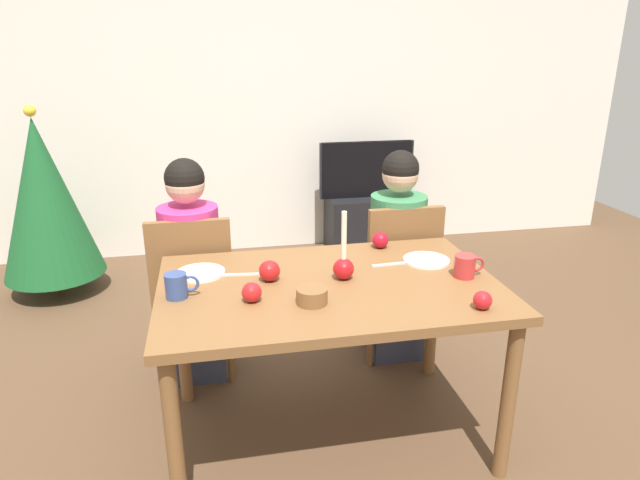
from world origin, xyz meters
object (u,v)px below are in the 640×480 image
Objects in this scene: mug_right at (465,266)px; apple_far_edge at (269,271)px; dining_table at (329,301)px; tv_stand at (365,224)px; apple_by_left_plate at (252,292)px; chair_left at (193,288)px; person_right_child at (396,260)px; candle_centerpiece at (344,265)px; tv at (367,169)px; apple_near_candle at (380,240)px; bowl_walnuts at (312,296)px; chair_right at (398,271)px; mug_left at (177,286)px; person_left_child at (192,275)px; christmas_tree at (45,199)px; plate_left at (200,273)px; apple_by_right_mug at (483,300)px; plate_right at (426,260)px.

apple_far_edge is (-0.82, 0.12, -0.00)m from mug_right.
dining_table reaches higher than tv_stand.
chair_left is at bearing 109.16° from apple_by_left_plate.
candle_centerpiece is at bearing -126.35° from person_right_child.
apple_near_candle is (-0.48, -1.93, 0.08)m from tv.
bowl_walnuts is 1.35× the size of apple_far_edge.
mug_left is at bearing -150.80° from chair_right.
bowl_walnuts is (0.50, -0.15, -0.02)m from mug_left.
apple_far_edge is (-0.31, 0.04, -0.02)m from candle_centerpiece.
person_left_child is at bearing -129.97° from tv_stand.
apple_by_left_plate is at bearing -138.19° from person_right_child.
dining_table is 0.28m from apple_far_edge.
candle_centerpiece is 2.19× the size of mug_right.
christmas_tree is 9.78× the size of mug_right.
tv_stand is 2.52m from apple_far_edge.
apple_by_left_plate is at bearing -70.84° from chair_left.
plate_left is (0.06, -0.44, 0.19)m from person_left_child.
chair_right is 0.97m from apple_far_edge.
apple_by_left_plate is at bearing -175.72° from mug_right.
mug_left reaches higher than tv_stand.
mug_right reaches higher than apple_by_left_plate.
mug_right is (1.16, -0.65, 0.29)m from chair_left.
apple_by_right_mug is 0.86m from apple_far_edge.
chair_right is 4.29× the size of plate_left.
apple_by_left_plate is at bearing -115.29° from tv_stand.
apple_by_left_plate reaches higher than plate_right.
person_right_child is 8.68× the size of mug_right.
person_left_child is 2.17m from tv.
candle_centerpiece is 4.17× the size of apple_by_right_mug.
tv is 2.67× the size of candle_centerpiece.
plate_right is 1.74× the size of bowl_walnuts.
apple_by_right_mug reaches higher than dining_table.
person_right_child reaches higher than chair_right.
mug_left reaches higher than apple_near_candle.
apple_near_candle is at bearing 51.72° from candle_centerpiece.
mug_right is at bearing -59.12° from apple_near_candle.
dining_table is 6.68× the size of plate_right.
plate_right is at bearing -98.67° from tv_stand.
chair_left is 4.29× the size of plate_left.
apple_near_candle is at bearing 27.27° from apple_far_edge.
chair_left is at bearing 138.34° from candle_centerpiece.
person_left_child is 8.68× the size of mug_right.
apple_by_left_plate is (0.25, -0.72, 0.28)m from chair_left.
person_right_child is 1.32m from mug_left.
chair_left is 4.30× the size of plate_right.
chair_left is 1.09m from chair_right.
dining_table is at bearing -162.70° from plate_right.
plate_left is (-1.04, -0.41, 0.24)m from chair_right.
apple_near_candle is at bearing -16.69° from person_left_child.
tv is (1.39, 1.69, 0.20)m from chair_left.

